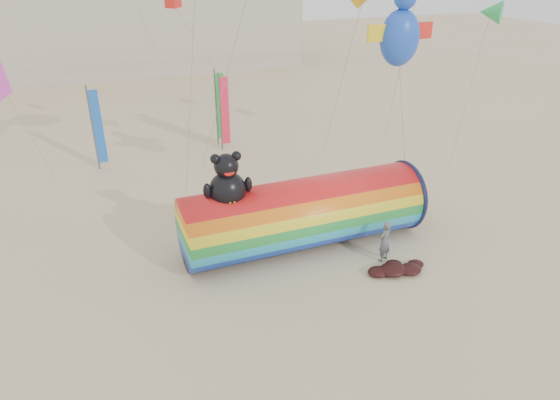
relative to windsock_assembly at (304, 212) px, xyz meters
name	(u,v)px	position (x,y,z in m)	size (l,w,h in m)	color
ground	(282,267)	(-1.58, -1.38, -1.67)	(160.00, 160.00, 0.00)	#CCB58C
windsock_assembly	(304,212)	(0.00, 0.00, 0.00)	(10.91, 3.32, 5.03)	red
kite_handler	(385,241)	(2.68, -2.51, -0.72)	(0.69, 0.45, 1.89)	#53555A
fabric_bundle	(396,269)	(2.69, -3.52, -1.50)	(2.62, 1.35, 0.41)	#3C0C0A
festival_banners	(183,115)	(-2.45, 13.57, 0.97)	(8.69, 1.75, 5.20)	#59595E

